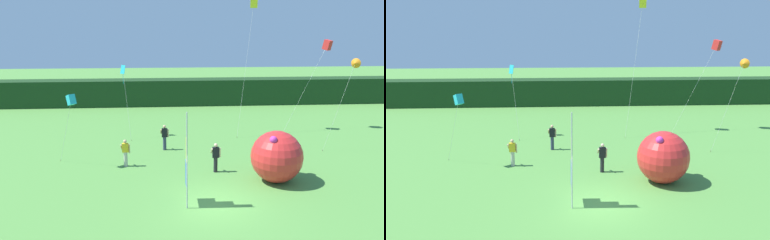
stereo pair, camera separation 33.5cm
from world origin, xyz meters
The scene contains 13 objects.
ground_plane centered at (0.00, 0.00, 0.00)m, with size 120.00×120.00×0.00m, color #518E3D.
distant_treeline centered at (0.00, 23.54, 1.31)m, with size 80.00×2.40×2.62m, color #193819.
banner_flag centered at (-1.27, -0.03, 2.12)m, with size 0.06×1.03×4.41m.
person_near_banner centered at (3.45, 4.85, 0.92)m, with size 0.55×0.48×1.73m.
person_mid_field centered at (0.59, 4.07, 0.89)m, with size 0.55×0.48×1.67m.
person_far_left centered at (-4.49, 5.35, 0.86)m, with size 0.55×0.48×1.61m.
person_far_right centered at (-2.22, 8.32, 0.90)m, with size 0.55×0.48×1.68m.
inflatable_balloon centered at (3.57, 2.49, 1.36)m, with size 2.72×2.72×2.72m.
kite_red_box_0 centered at (10.29, 13.14, 6.51)m, with size 3.90×1.66×6.95m.
kite_cyan_box_1 centered at (-7.37, 5.41, 3.95)m, with size 1.49×1.51×4.30m.
kite_cyan_diamond_2 centered at (-5.08, 11.87, 4.56)m, with size 0.76×1.62×5.23m.
kite_yellow_box_3 centered at (4.46, 12.95, 9.61)m, with size 1.74×2.56×10.09m.
kite_orange_delta_4 centered at (9.56, 6.99, 5.68)m, with size 1.79×0.64×6.02m.
Camera 2 is at (-1.92, -16.60, 8.00)m, focal length 36.91 mm.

